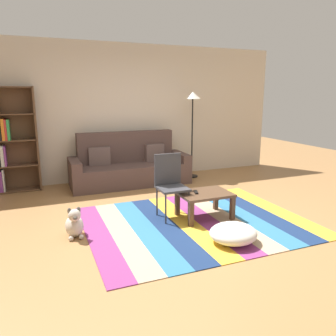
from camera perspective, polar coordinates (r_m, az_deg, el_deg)
The scene contains 11 objects.
ground_plane at distance 4.69m, azimuth 0.78°, elevation -8.73°, with size 14.00×14.00×0.00m, color #9E7042.
back_wall at distance 6.80m, azimuth -7.66°, elevation 9.53°, with size 6.80×0.10×2.70m, color beige.
rug at distance 4.57m, azimuth 4.88°, elevation -9.29°, with size 2.94×2.32×0.01m.
couch at distance 6.41m, azimuth -6.73°, elevation 0.21°, with size 2.26×0.80×1.00m.
bookshelf at distance 6.40m, azimuth -26.79°, elevation 4.22°, with size 0.90×0.28×1.85m.
coffee_table at distance 4.63m, azimuth 6.39°, elevation -5.02°, with size 0.71×0.53×0.36m.
pouf at distance 3.98m, azimuth 11.30°, elevation -11.11°, with size 0.57×0.52×0.22m, color white.
dog at distance 4.22m, azimuth -15.99°, elevation -9.39°, with size 0.22×0.35×0.40m.
standing_lamp at distance 6.79m, azimuth 4.31°, elevation 10.64°, with size 0.32×0.32×1.76m.
tv_remote at distance 4.58m, azimuth 4.89°, elevation -4.19°, with size 0.04×0.15×0.02m, color black.
folding_chair at distance 4.60m, azimuth 0.38°, elevation -2.15°, with size 0.40×0.40×0.90m.
Camera 1 is at (-1.69, -4.02, 1.71)m, focal length 34.99 mm.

